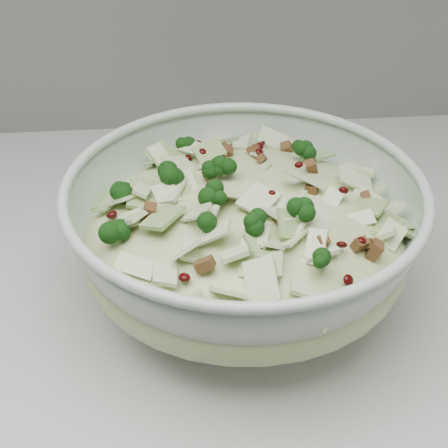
# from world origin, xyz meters

# --- Properties ---
(mixing_bowl) EXTENTS (0.38, 0.38, 0.13)m
(mixing_bowl) POSITION_xyz_m (0.59, 1.60, 0.97)
(mixing_bowl) COLOR #B4C6B6
(mixing_bowl) RESTS_ON counter
(salad) EXTENTS (0.31, 0.31, 0.13)m
(salad) POSITION_xyz_m (0.59, 1.60, 0.99)
(salad) COLOR beige
(salad) RESTS_ON mixing_bowl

